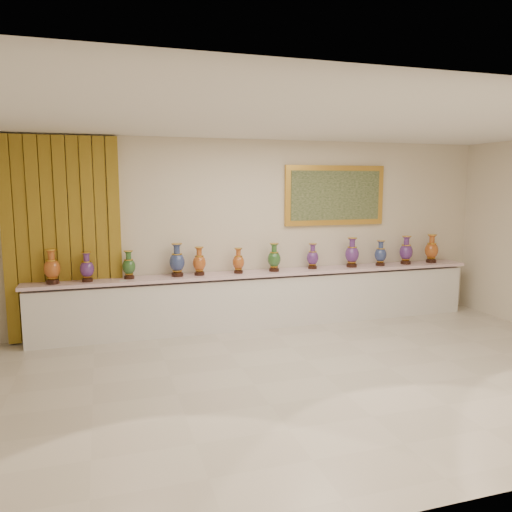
{
  "coord_description": "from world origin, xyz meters",
  "views": [
    {
      "loc": [
        -2.5,
        -5.24,
        2.3
      ],
      "look_at": [
        -0.34,
        1.7,
        1.24
      ],
      "focal_mm": 35.0,
      "sensor_mm": 36.0,
      "label": 1
    }
  ],
  "objects_px": {
    "vase_2": "(129,266)",
    "vase_0": "(52,268)",
    "vase_1": "(87,268)",
    "counter": "(265,299)"
  },
  "relations": [
    {
      "from": "counter",
      "to": "vase_1",
      "type": "relative_size",
      "value": 16.98
    },
    {
      "from": "counter",
      "to": "vase_1",
      "type": "bearing_deg",
      "value": -179.21
    },
    {
      "from": "vase_1",
      "to": "vase_2",
      "type": "xyz_separation_m",
      "value": [
        0.59,
        0.05,
        -0.0
      ]
    },
    {
      "from": "counter",
      "to": "vase_1",
      "type": "distance_m",
      "value": 2.8
    },
    {
      "from": "vase_0",
      "to": "vase_2",
      "type": "distance_m",
      "value": 1.06
    },
    {
      "from": "vase_0",
      "to": "vase_1",
      "type": "distance_m",
      "value": 0.47
    },
    {
      "from": "vase_0",
      "to": "vase_2",
      "type": "height_order",
      "value": "vase_0"
    },
    {
      "from": "vase_2",
      "to": "vase_0",
      "type": "bearing_deg",
      "value": -176.15
    },
    {
      "from": "counter",
      "to": "vase_2",
      "type": "bearing_deg",
      "value": 179.56
    },
    {
      "from": "vase_1",
      "to": "vase_2",
      "type": "bearing_deg",
      "value": 5.25
    }
  ]
}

